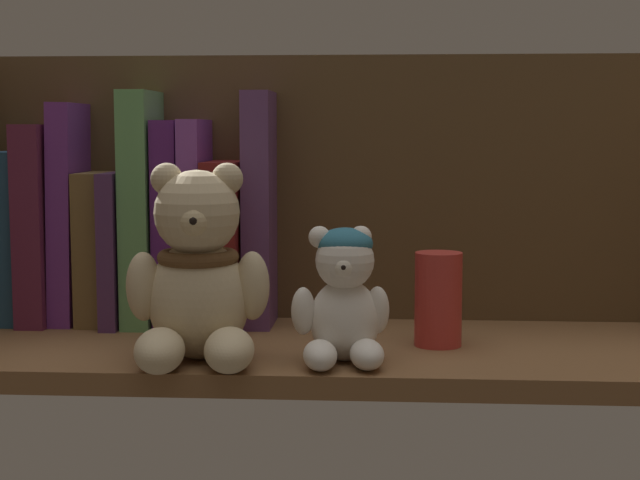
{
  "coord_description": "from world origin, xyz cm",
  "views": [
    {
      "loc": [
        3.44,
        -90.24,
        22.05
      ],
      "look_at": [
        -2.62,
        0.0,
        11.9
      ],
      "focal_mm": 54.53,
      "sensor_mm": 36.0,
      "label": 1
    }
  ],
  "objects_px": {
    "book_6": "(175,222)",
    "book_0": "(17,236)",
    "book_4": "(123,246)",
    "book_2": "(73,213)",
    "teddy_bear_smaller": "(341,298)",
    "book_9": "(261,208)",
    "book_1": "(46,223)",
    "book_8": "(229,242)",
    "pillar_candle": "(438,299)",
    "book_5": "(146,208)",
    "book_3": "(100,246)",
    "book_7": "(199,222)",
    "teddy_bear_larger": "(198,277)"
  },
  "relations": [
    {
      "from": "book_4",
      "to": "book_9",
      "type": "distance_m",
      "value": 0.15
    },
    {
      "from": "book_3",
      "to": "teddy_bear_smaller",
      "type": "height_order",
      "value": "book_3"
    },
    {
      "from": "book_3",
      "to": "teddy_bear_smaller",
      "type": "bearing_deg",
      "value": -33.23
    },
    {
      "from": "book_6",
      "to": "teddy_bear_smaller",
      "type": "distance_m",
      "value": 0.26
    },
    {
      "from": "book_9",
      "to": "book_3",
      "type": "bearing_deg",
      "value": 180.0
    },
    {
      "from": "book_3",
      "to": "book_4",
      "type": "distance_m",
      "value": 0.02
    },
    {
      "from": "book_6",
      "to": "book_8",
      "type": "xyz_separation_m",
      "value": [
        0.06,
        -0.0,
        -0.02
      ]
    },
    {
      "from": "book_3",
      "to": "pillar_candle",
      "type": "height_order",
      "value": "book_3"
    },
    {
      "from": "book_3",
      "to": "book_9",
      "type": "height_order",
      "value": "book_9"
    },
    {
      "from": "book_5",
      "to": "pillar_candle",
      "type": "relative_size",
      "value": 2.74
    },
    {
      "from": "book_6",
      "to": "book_2",
      "type": "bearing_deg",
      "value": 180.0
    },
    {
      "from": "book_0",
      "to": "book_6",
      "type": "bearing_deg",
      "value": 0.0
    },
    {
      "from": "book_8",
      "to": "book_9",
      "type": "distance_m",
      "value": 0.05
    },
    {
      "from": "book_0",
      "to": "teddy_bear_smaller",
      "type": "distance_m",
      "value": 0.39
    },
    {
      "from": "book_1",
      "to": "book_4",
      "type": "height_order",
      "value": "book_1"
    },
    {
      "from": "book_6",
      "to": "teddy_bear_smaller",
      "type": "bearing_deg",
      "value": -43.38
    },
    {
      "from": "book_4",
      "to": "book_6",
      "type": "height_order",
      "value": "book_6"
    },
    {
      "from": "book_4",
      "to": "book_8",
      "type": "xyz_separation_m",
      "value": [
        0.11,
        -0.0,
        0.01
      ]
    },
    {
      "from": "book_4",
      "to": "book_9",
      "type": "height_order",
      "value": "book_9"
    },
    {
      "from": "book_6",
      "to": "teddy_bear_larger",
      "type": "distance_m",
      "value": 0.19
    },
    {
      "from": "teddy_bear_larger",
      "to": "book_6",
      "type": "bearing_deg",
      "value": 108.19
    },
    {
      "from": "book_2",
      "to": "book_8",
      "type": "relative_size",
      "value": 1.35
    },
    {
      "from": "pillar_candle",
      "to": "teddy_bear_larger",
      "type": "bearing_deg",
      "value": -160.11
    },
    {
      "from": "book_2",
      "to": "teddy_bear_smaller",
      "type": "bearing_deg",
      "value": -30.64
    },
    {
      "from": "teddy_bear_larger",
      "to": "book_4",
      "type": "bearing_deg",
      "value": 122.83
    },
    {
      "from": "book_4",
      "to": "teddy_bear_smaller",
      "type": "height_order",
      "value": "book_4"
    },
    {
      "from": "book_0",
      "to": "book_9",
      "type": "height_order",
      "value": "book_9"
    },
    {
      "from": "book_2",
      "to": "pillar_candle",
      "type": "bearing_deg",
      "value": -14.73
    },
    {
      "from": "book_6",
      "to": "book_9",
      "type": "height_order",
      "value": "book_9"
    },
    {
      "from": "book_8",
      "to": "pillar_candle",
      "type": "relative_size",
      "value": 1.93
    },
    {
      "from": "book_5",
      "to": "book_4",
      "type": "bearing_deg",
      "value": 180.0
    },
    {
      "from": "book_3",
      "to": "teddy_bear_smaller",
      "type": "xyz_separation_m",
      "value": [
        0.26,
        -0.17,
        -0.02
      ]
    },
    {
      "from": "book_1",
      "to": "pillar_candle",
      "type": "height_order",
      "value": "book_1"
    },
    {
      "from": "book_8",
      "to": "book_9",
      "type": "height_order",
      "value": "book_9"
    },
    {
      "from": "book_8",
      "to": "book_1",
      "type": "bearing_deg",
      "value": 180.0
    },
    {
      "from": "book_7",
      "to": "teddy_bear_larger",
      "type": "xyz_separation_m",
      "value": [
        0.03,
        -0.18,
        -0.03
      ]
    },
    {
      "from": "book_4",
      "to": "book_7",
      "type": "height_order",
      "value": "book_7"
    },
    {
      "from": "teddy_bear_larger",
      "to": "pillar_candle",
      "type": "relative_size",
      "value": 1.97
    },
    {
      "from": "book_5",
      "to": "book_7",
      "type": "distance_m",
      "value": 0.06
    },
    {
      "from": "book_4",
      "to": "book_9",
      "type": "xyz_separation_m",
      "value": [
        0.15,
        -0.0,
        0.04
      ]
    },
    {
      "from": "book_0",
      "to": "book_6",
      "type": "relative_size",
      "value": 0.85
    },
    {
      "from": "book_1",
      "to": "teddy_bear_larger",
      "type": "height_order",
      "value": "book_1"
    },
    {
      "from": "book_4",
      "to": "book_6",
      "type": "xyz_separation_m",
      "value": [
        0.06,
        -0.0,
        0.03
      ]
    },
    {
      "from": "book_1",
      "to": "book_6",
      "type": "xyz_separation_m",
      "value": [
        0.14,
        0.0,
        0.0
      ]
    },
    {
      "from": "book_6",
      "to": "book_0",
      "type": "bearing_deg",
      "value": 180.0
    },
    {
      "from": "book_2",
      "to": "book_9",
      "type": "xyz_separation_m",
      "value": [
        0.2,
        0.0,
        0.01
      ]
    },
    {
      "from": "pillar_candle",
      "to": "book_4",
      "type": "bearing_deg",
      "value": 163.02
    },
    {
      "from": "book_2",
      "to": "pillar_candle",
      "type": "distance_m",
      "value": 0.4
    },
    {
      "from": "book_4",
      "to": "book_7",
      "type": "relative_size",
      "value": 0.75
    },
    {
      "from": "book_0",
      "to": "book_3",
      "type": "height_order",
      "value": "book_0"
    }
  ]
}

